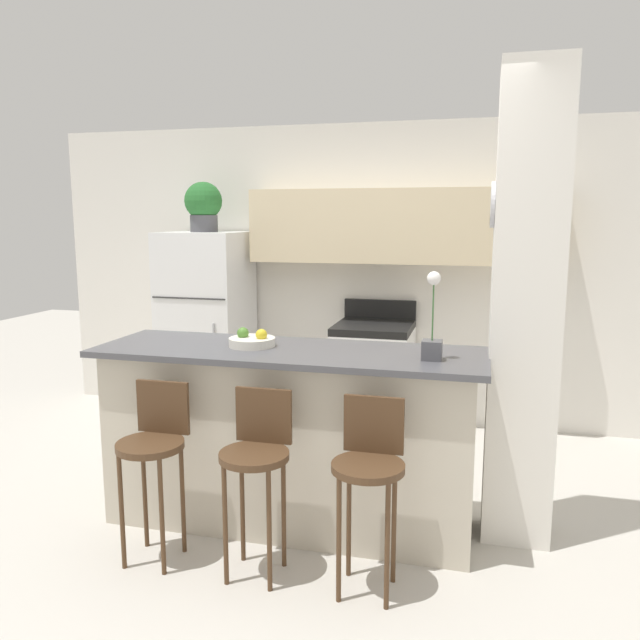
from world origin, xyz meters
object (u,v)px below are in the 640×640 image
object	(u,v)px
refrigerator	(207,327)
trash_bin	(259,410)
bar_stool_left	(154,446)
orchid_vase	(432,332)
fruit_bowl	(252,341)
bar_stool_right	(369,468)
bar_stool_mid	(257,457)
stove_range	(373,377)
potted_plant_on_fridge	(203,205)

from	to	relation	value
refrigerator	trash_bin	xyz separation A→B (m)	(0.56, -0.24, -0.63)
bar_stool_left	orchid_vase	size ratio (longest dim) A/B	2.01
refrigerator	fruit_bowl	xyz separation A→B (m)	(1.04, -1.64, 0.25)
refrigerator	bar_stool_right	xyz separation A→B (m)	(1.82, -2.19, -0.22)
bar_stool_mid	fruit_bowl	size ratio (longest dim) A/B	3.47
refrigerator	stove_range	world-z (taller)	refrigerator
potted_plant_on_fridge	trash_bin	distance (m)	1.79
potted_plant_on_fridge	trash_bin	size ratio (longest dim) A/B	1.10
stove_range	bar_stool_mid	xyz separation A→B (m)	(-0.20, -2.21, 0.15)
bar_stool_left	bar_stool_right	size ratio (longest dim) A/B	1.00
stove_range	bar_stool_right	xyz separation A→B (m)	(0.36, -2.21, 0.15)
potted_plant_on_fridge	orchid_vase	size ratio (longest dim) A/B	0.91
stove_range	potted_plant_on_fridge	size ratio (longest dim) A/B	2.56
stove_range	trash_bin	distance (m)	0.98
refrigerator	trash_bin	world-z (taller)	refrigerator
fruit_bowl	refrigerator	bearing A→B (deg)	122.37
bar_stool_mid	bar_stool_right	distance (m)	0.56
bar_stool_right	fruit_bowl	xyz separation A→B (m)	(-0.78, 0.55, 0.46)
bar_stool_mid	stove_range	bearing A→B (deg)	84.74
bar_stool_left	trash_bin	size ratio (longest dim) A/B	2.43
stove_range	bar_stool_right	distance (m)	2.25
bar_stool_mid	trash_bin	size ratio (longest dim) A/B	2.43
bar_stool_right	trash_bin	xyz separation A→B (m)	(-1.26, 1.95, -0.42)
bar_stool_left	bar_stool_mid	xyz separation A→B (m)	(0.56, 0.00, 0.00)
refrigerator	bar_stool_left	distance (m)	2.31
potted_plant_on_fridge	orchid_vase	world-z (taller)	potted_plant_on_fridge
stove_range	potted_plant_on_fridge	bearing A→B (deg)	-179.04
bar_stool_mid	bar_stool_left	bearing A→B (deg)	180.00
refrigerator	stove_range	xyz separation A→B (m)	(1.47, 0.02, -0.36)
bar_stool_mid	orchid_vase	xyz separation A→B (m)	(0.80, 0.47, 0.57)
potted_plant_on_fridge	orchid_vase	bearing A→B (deg)	-39.91
orchid_vase	bar_stool_right	bearing A→B (deg)	-117.25
bar_stool_left	trash_bin	world-z (taller)	bar_stool_left
orchid_vase	fruit_bowl	bearing A→B (deg)	175.11
refrigerator	bar_stool_mid	world-z (taller)	refrigerator
bar_stool_mid	fruit_bowl	bearing A→B (deg)	112.10
orchid_vase	trash_bin	bearing A→B (deg)	135.32
bar_stool_right	bar_stool_mid	bearing A→B (deg)	180.00
refrigerator	bar_stool_left	size ratio (longest dim) A/B	1.78
refrigerator	bar_stool_left	bearing A→B (deg)	-72.22
bar_stool_right	trash_bin	world-z (taller)	bar_stool_right
bar_stool_mid	potted_plant_on_fridge	world-z (taller)	potted_plant_on_fridge
potted_plant_on_fridge	bar_stool_left	bearing A→B (deg)	-72.22
orchid_vase	bar_stool_left	bearing A→B (deg)	-161.12
bar_stool_right	trash_bin	size ratio (longest dim) A/B	2.43
stove_range	bar_stool_right	bearing A→B (deg)	-80.86
trash_bin	bar_stool_right	bearing A→B (deg)	-57.08
orchid_vase	bar_stool_mid	bearing A→B (deg)	-149.81
refrigerator	trash_bin	bearing A→B (deg)	-23.10
stove_range	potted_plant_on_fridge	xyz separation A→B (m)	(-1.47, -0.02, 1.41)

